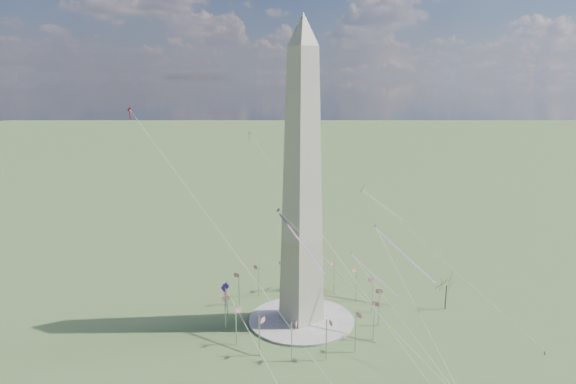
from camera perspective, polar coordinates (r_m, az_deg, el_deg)
ground at (r=181.29m, az=1.49°, el=-14.10°), size 2000.00×2000.00×0.00m
plaza at (r=181.11m, az=1.49°, el=-13.99°), size 36.00×36.00×0.80m
washington_monument at (r=165.39m, az=1.58°, el=0.91°), size 15.56×15.56×100.00m
flagpole_ring at (r=178.14m, az=1.50°, el=-12.01°), size 54.40×54.40×13.00m
tree_near at (r=193.63m, az=17.23°, el=-9.71°), size 7.87×7.87×13.78m
person_east at (r=178.69m, az=26.60°, el=-15.69°), size 0.65×0.61×1.49m
kite_delta_black at (r=197.30m, az=8.56°, el=0.13°), size 14.77×16.08×14.65m
kite_diamond_purple at (r=156.43m, az=-7.01°, el=-10.79°), size 1.67×2.80×8.92m
kite_streamer_left at (r=169.09m, az=11.80°, el=-5.83°), size 6.33×21.96×15.29m
kite_streamer_mid at (r=159.77m, az=0.60°, el=-4.42°), size 2.19×23.33×16.02m
kite_streamer_right at (r=196.38m, az=8.89°, el=-8.46°), size 7.78×20.13×14.29m
kite_small_red at (r=165.73m, az=-17.22°, el=8.67°), size 1.28×1.95×4.22m
kite_small_white at (r=203.84m, az=-4.30°, el=6.38°), size 1.19×1.97×4.62m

